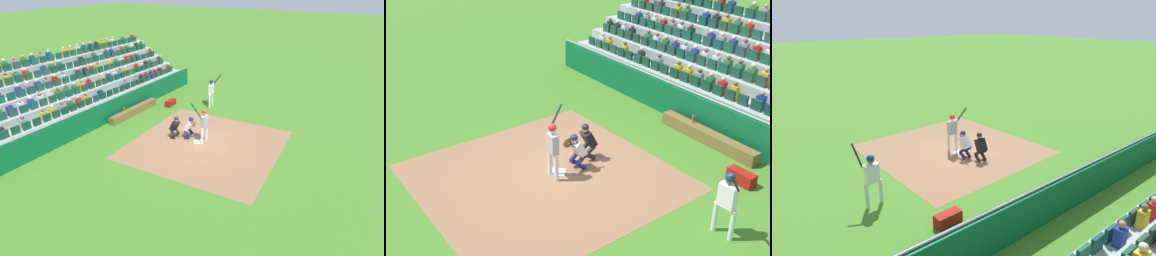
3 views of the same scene
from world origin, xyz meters
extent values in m
plane|color=#407724|center=(0.00, 0.00, 0.00)|extent=(160.00, 160.00, 0.00)
cube|color=#8B6445|center=(0.00, 0.50, 0.00)|extent=(7.37, 7.45, 0.01)
cube|color=white|center=(0.00, 0.00, 0.02)|extent=(0.62, 0.62, 0.02)
cylinder|color=silver|center=(-0.37, 0.29, 0.43)|extent=(0.14, 0.14, 0.86)
cylinder|color=silver|center=(0.04, 0.26, 0.43)|extent=(0.14, 0.14, 0.86)
cube|color=#A09CA0|center=(-0.16, 0.28, 1.16)|extent=(0.42, 0.25, 0.61)
sphere|color=beige|center=(-0.16, 0.28, 1.62)|extent=(0.22, 0.22, 0.22)
sphere|color=red|center=(-0.16, 0.28, 1.68)|extent=(0.25, 0.25, 0.25)
cylinder|color=#A09CA0|center=(-0.12, 0.25, 1.45)|extent=(0.45, 0.17, 0.14)
cylinder|color=#A09CA0|center=(0.05, 0.24, 1.45)|extent=(0.17, 0.15, 0.13)
cylinder|color=black|center=(0.15, -0.03, 1.82)|extent=(0.18, 0.55, 0.71)
sphere|color=black|center=(0.10, 0.21, 1.48)|extent=(0.06, 0.06, 0.06)
cylinder|color=navy|center=(-0.30, -0.64, 0.15)|extent=(0.17, 0.39, 0.34)
cylinder|color=navy|center=(-0.30, -0.64, 0.37)|extent=(0.17, 0.39, 0.33)
cylinder|color=navy|center=(0.02, -0.62, 0.15)|extent=(0.17, 0.39, 0.34)
cylinder|color=navy|center=(0.02, -0.62, 0.37)|extent=(0.17, 0.39, 0.33)
cube|color=silver|center=(-0.14, -0.64, 0.71)|extent=(0.45, 0.52, 0.59)
cube|color=navy|center=(-0.15, -0.53, 0.71)|extent=(0.40, 0.31, 0.42)
sphere|color=#D2AC8E|center=(-0.15, -0.49, 1.06)|extent=(0.22, 0.22, 0.22)
cube|color=black|center=(-0.15, -0.49, 1.06)|extent=(0.21, 0.15, 0.19)
sphere|color=navy|center=(-0.15, -0.49, 1.12)|extent=(0.24, 0.24, 0.24)
cylinder|color=brown|center=(-0.04, -0.32, 0.95)|extent=(0.09, 0.30, 0.30)
cylinder|color=silver|center=(0.00, -0.50, 0.88)|extent=(0.18, 0.40, 0.22)
cylinder|color=black|center=(0.04, -1.25, 0.15)|extent=(0.17, 0.39, 0.34)
cylinder|color=black|center=(0.04, -1.25, 0.37)|extent=(0.17, 0.39, 0.33)
cylinder|color=black|center=(0.36, -1.28, 0.15)|extent=(0.17, 0.39, 0.34)
cylinder|color=black|center=(0.36, -1.28, 0.37)|extent=(0.17, 0.39, 0.33)
cube|color=black|center=(0.20, -1.29, 0.72)|extent=(0.46, 0.50, 0.60)
cube|color=black|center=(0.21, -1.17, 0.72)|extent=(0.40, 0.29, 0.43)
sphere|color=tan|center=(0.21, -1.16, 1.08)|extent=(0.22, 0.22, 0.22)
cube|color=black|center=(0.21, -1.16, 1.08)|extent=(0.21, 0.14, 0.19)
sphere|color=black|center=(0.21, -1.16, 1.14)|extent=(0.24, 0.24, 0.24)
cube|color=#0B5A30|center=(0.00, -5.83, 0.62)|extent=(16.63, 0.24, 1.25)
cylinder|color=gray|center=(0.00, -5.83, 1.29)|extent=(16.63, 0.07, 0.07)
cube|color=brown|center=(-1.24, -5.28, 0.22)|extent=(4.02, 0.40, 0.44)
cylinder|color=#E24524|center=(-0.45, -5.36, 0.58)|extent=(0.07, 0.07, 0.27)
cube|color=maroon|center=(-3.58, -4.14, 0.20)|extent=(0.86, 0.38, 0.40)
cylinder|color=silver|center=(-4.62, -1.76, 0.43)|extent=(0.14, 0.14, 0.87)
cylinder|color=silver|center=(-5.12, -1.81, 0.43)|extent=(0.14, 0.14, 0.87)
cube|color=silver|center=(-4.87, -1.78, 1.17)|extent=(0.47, 0.26, 0.61)
sphere|color=brown|center=(-4.87, -1.78, 1.63)|extent=(0.22, 0.22, 0.22)
sphere|color=navy|center=(-4.87, -1.78, 1.69)|extent=(0.25, 0.25, 0.25)
cylinder|color=silver|center=(-4.92, -1.76, 1.46)|extent=(0.47, 0.09, 0.14)
cylinder|color=silver|center=(-5.10, -1.78, 1.46)|extent=(0.17, 0.14, 0.13)
cylinder|color=black|center=(-5.19, -1.52, 1.81)|extent=(0.15, 0.54, 0.68)
sphere|color=black|center=(-5.15, -1.76, 1.49)|extent=(0.06, 0.06, 0.06)
cube|color=#98A29F|center=(0.00, -7.99, 0.27)|extent=(19.80, 0.94, 0.54)
cube|color=#144932|center=(-2.41, -7.84, 0.75)|extent=(0.44, 0.10, 0.42)
cube|color=#0D3B32|center=(-1.81, -7.84, 0.75)|extent=(0.44, 0.10, 0.42)
cube|color=#114032|center=(-1.21, -7.84, 0.75)|extent=(0.44, 0.10, 0.42)
cube|color=navy|center=(-1.21, -8.09, 0.80)|extent=(0.32, 0.22, 0.52)
sphere|color=#AD764F|center=(-1.21, -8.09, 1.16)|extent=(0.19, 0.19, 0.19)
cube|color=#184035|center=(-0.60, -7.84, 0.75)|extent=(0.44, 0.10, 0.42)
cube|color=#1A3D30|center=(0.00, -7.84, 0.75)|extent=(0.44, 0.10, 0.42)
cube|color=gold|center=(0.00, -8.09, 0.80)|extent=(0.32, 0.22, 0.52)
sphere|color=brown|center=(0.00, -8.09, 1.16)|extent=(0.19, 0.19, 0.19)
cube|color=#124530|center=(0.60, -7.84, 0.75)|extent=(0.44, 0.10, 0.42)
cube|color=red|center=(0.60, -8.09, 0.80)|extent=(0.32, 0.22, 0.52)
sphere|color=#D7AB82|center=(0.60, -8.09, 1.16)|extent=(0.19, 0.19, 0.19)
cube|color=#10462D|center=(1.21, -7.84, 0.75)|extent=(0.44, 0.10, 0.42)
sphere|color=beige|center=(-2.41, -9.03, 1.71)|extent=(0.19, 0.19, 0.19)
cube|color=#1C442B|center=(-1.81, -8.79, 1.30)|extent=(0.44, 0.10, 0.42)
cube|color=#13412E|center=(-1.21, -8.79, 1.30)|extent=(0.44, 0.10, 0.42)
camera|label=1|loc=(12.42, 7.01, 7.58)|focal=29.11mm
camera|label=2|loc=(-10.82, 6.71, 7.80)|focal=45.09mm
camera|label=3|loc=(-8.32, -10.92, 5.91)|focal=30.29mm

